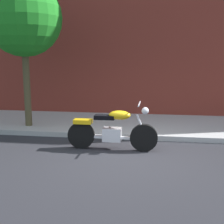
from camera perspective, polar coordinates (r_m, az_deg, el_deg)
name	(u,v)px	position (r m, az deg, el deg)	size (l,w,h in m)	color
ground_plane	(128,159)	(6.50, 3.18, -9.10)	(60.00, 60.00, 0.00)	#28282D
sidewalk	(137,125)	(9.40, 4.93, -2.52)	(19.49, 3.10, 0.14)	#AFAFAF
motorcycle	(112,131)	(6.99, -0.01, -3.71)	(2.17, 0.70, 1.15)	black
street_tree	(23,18)	(9.19, -16.93, 17.10)	(2.23, 2.23, 4.44)	#4D442C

